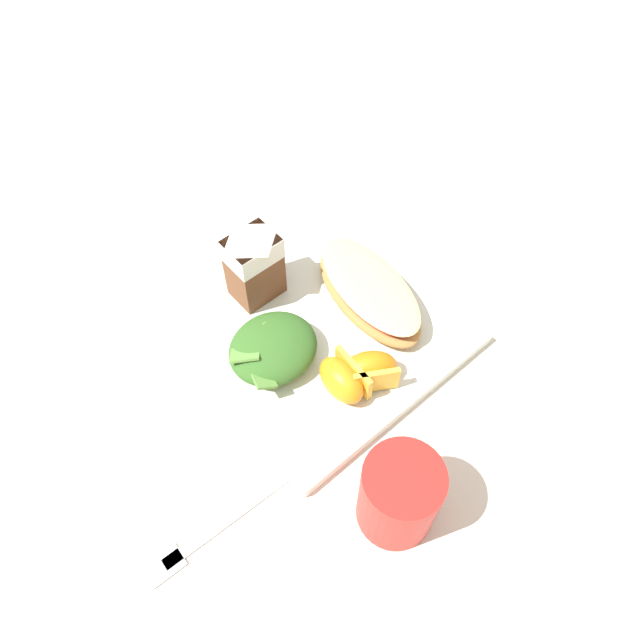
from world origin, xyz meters
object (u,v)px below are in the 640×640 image
at_px(orange_wedge_middle, 370,370).
at_px(paper_napkin, 219,217).
at_px(white_plate, 320,329).
at_px(cheesy_pizza_bread, 369,292).
at_px(drinking_red_cup, 399,496).
at_px(milk_carton, 253,259).
at_px(orange_wedge_front, 343,379).
at_px(metal_fork, 218,525).
at_px(green_salad_pile, 274,350).

height_order(orange_wedge_middle, paper_napkin, orange_wedge_middle).
height_order(white_plate, cheesy_pizza_bread, cheesy_pizza_bread).
height_order(paper_napkin, drinking_red_cup, drinking_red_cup).
bearing_deg(orange_wedge_middle, milk_carton, 95.89).
bearing_deg(orange_wedge_front, white_plate, 65.26).
distance_m(cheesy_pizza_bread, metal_fork, 0.30).
height_order(metal_fork, drinking_red_cup, drinking_red_cup).
height_order(cheesy_pizza_bread, drinking_red_cup, drinking_red_cup).
height_order(green_salad_pile, milk_carton, milk_carton).
bearing_deg(drinking_red_cup, milk_carton, 78.66).
relative_size(cheesy_pizza_bread, metal_fork, 0.95).
distance_m(cheesy_pizza_bread, milk_carton, 0.14).
height_order(milk_carton, metal_fork, milk_carton).
relative_size(green_salad_pile, drinking_red_cup, 1.04).
bearing_deg(metal_fork, green_salad_pile, 34.07).
distance_m(white_plate, green_salad_pile, 0.07).
bearing_deg(white_plate, orange_wedge_front, -114.74).
bearing_deg(drinking_red_cup, orange_wedge_front, 69.75).
height_order(milk_carton, orange_wedge_middle, milk_carton).
bearing_deg(green_salad_pile, orange_wedge_middle, -54.64).
height_order(cheesy_pizza_bread, metal_fork, cheesy_pizza_bread).
xyz_separation_m(green_salad_pile, drinking_red_cup, (-0.02, -0.20, 0.01)).
bearing_deg(orange_wedge_middle, drinking_red_cup, -122.91).
distance_m(green_salad_pile, orange_wedge_middle, 0.11).
distance_m(green_salad_pile, paper_napkin, 0.25).
bearing_deg(metal_fork, drinking_red_cup, -36.30).
xyz_separation_m(paper_napkin, metal_fork, (-0.24, -0.34, 0.00)).
xyz_separation_m(white_plate, drinking_red_cup, (-0.08, -0.21, 0.04)).
bearing_deg(orange_wedge_middle, cheesy_pizza_bread, 46.67).
xyz_separation_m(cheesy_pizza_bread, orange_wedge_front, (-0.10, -0.07, 0.00)).
xyz_separation_m(white_plate, cheesy_pizza_bread, (0.07, -0.01, 0.03)).
distance_m(orange_wedge_front, paper_napkin, 0.31).
height_order(green_salad_pile, paper_napkin, green_salad_pile).
bearing_deg(drinking_red_cup, metal_fork, 143.70).
height_order(green_salad_pile, orange_wedge_front, green_salad_pile).
relative_size(green_salad_pile, orange_wedge_middle, 1.45).
bearing_deg(orange_wedge_middle, paper_napkin, 85.44).
bearing_deg(milk_carton, metal_fork, -135.60).
bearing_deg(green_salad_pile, paper_napkin, 69.55).
xyz_separation_m(green_salad_pile, paper_napkin, (0.09, 0.23, -0.03)).
bearing_deg(orange_wedge_front, green_salad_pile, 112.78).
bearing_deg(orange_wedge_front, orange_wedge_middle, -19.36).
relative_size(green_salad_pile, paper_napkin, 0.92).
distance_m(green_salad_pile, milk_carton, 0.11).
bearing_deg(metal_fork, cheesy_pizza_bread, 18.21).
bearing_deg(green_salad_pile, cheesy_pizza_bread, -4.05).
xyz_separation_m(orange_wedge_middle, metal_fork, (-0.21, -0.02, -0.03)).
bearing_deg(paper_napkin, metal_fork, -125.56).
distance_m(orange_wedge_middle, paper_napkin, 0.32).
relative_size(white_plate, metal_fork, 1.48).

